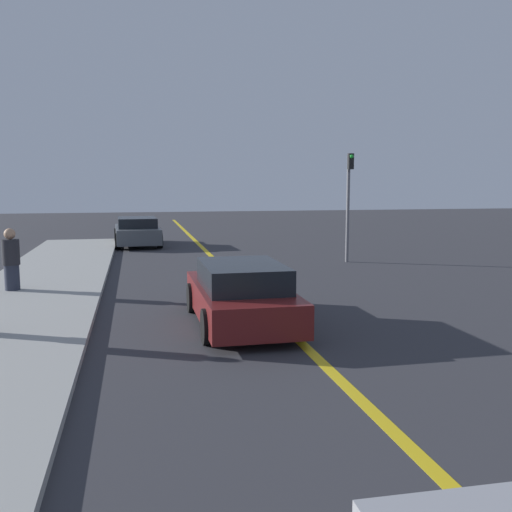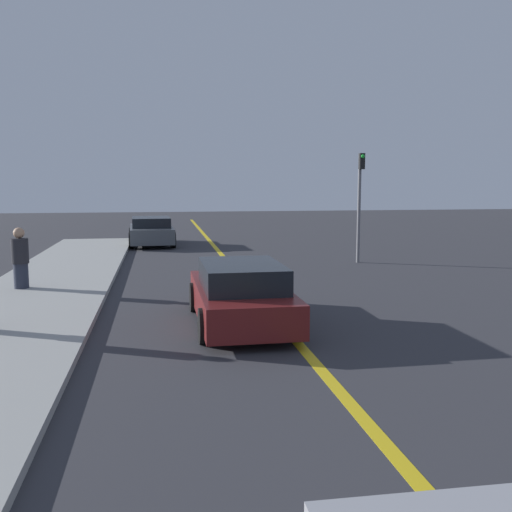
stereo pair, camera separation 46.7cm
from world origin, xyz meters
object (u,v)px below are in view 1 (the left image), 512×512
at_px(car_parked_left_lot, 137,232).
at_px(traffic_light, 349,196).
at_px(pedestrian_mid_group, 11,260).
at_px(car_far_distant, 241,295).

relative_size(car_parked_left_lot, traffic_light, 1.11).
distance_m(car_parked_left_lot, pedestrian_mid_group, 11.45).
relative_size(pedestrian_mid_group, traffic_light, 0.41).
height_order(pedestrian_mid_group, traffic_light, traffic_light).
relative_size(car_far_distant, pedestrian_mid_group, 2.68).
relative_size(car_parked_left_lot, pedestrian_mid_group, 2.74).
height_order(car_far_distant, car_parked_left_lot, car_parked_left_lot).
height_order(car_far_distant, pedestrian_mid_group, pedestrian_mid_group).
height_order(car_parked_left_lot, traffic_light, traffic_light).
distance_m(car_far_distant, traffic_light, 9.93).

